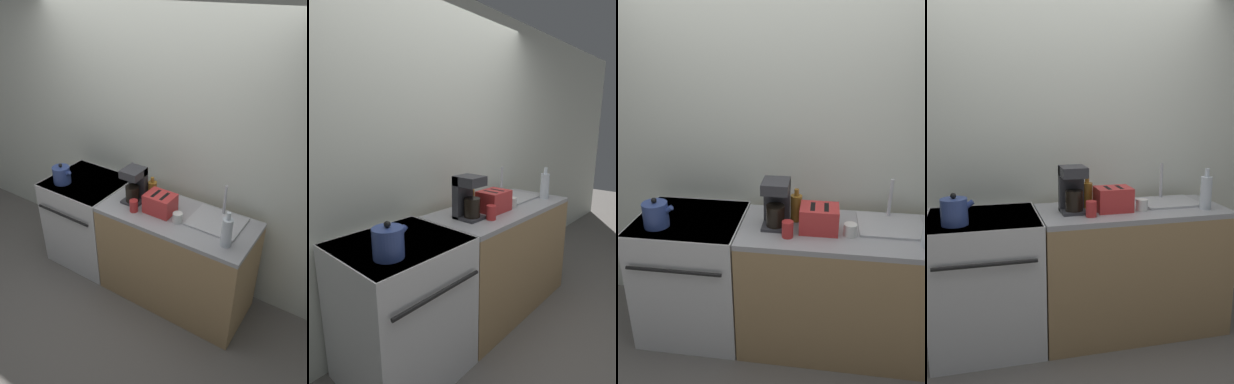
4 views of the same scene
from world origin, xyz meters
TOP-DOWN VIEW (x-y plane):
  - ground_plane at (0.00, 0.00)m, footprint 12.00×12.00m
  - wall_back at (0.00, 0.71)m, footprint 8.00×0.05m
  - stove at (-0.57, 0.33)m, footprint 0.74×0.69m
  - counter_block at (0.48, 0.30)m, footprint 1.34×0.60m
  - kettle at (-0.74, 0.18)m, footprint 0.21×0.16m
  - toaster at (0.32, 0.27)m, footprint 0.25×0.19m
  - coffee_maker at (0.04, 0.31)m, footprint 0.17×0.19m
  - sink_tray at (0.79, 0.40)m, footprint 0.43×0.35m
  - bottle_amber at (0.17, 0.39)m, footprint 0.08×0.08m
  - bottle_clear at (0.97, 0.16)m, footprint 0.08×0.08m
  - cup_red at (0.13, 0.16)m, footprint 0.07×0.07m
  - cup_white at (0.52, 0.23)m, footprint 0.08×0.08m

SIDE VIEW (x-z plane):
  - ground_plane at x=0.00m, z-range 0.00..0.00m
  - counter_block at x=0.48m, z-range 0.00..0.92m
  - stove at x=-0.57m, z-range 0.01..0.93m
  - sink_tray at x=0.79m, z-range 0.80..1.08m
  - cup_white at x=0.52m, z-range 0.92..1.00m
  - cup_red at x=0.13m, z-range 0.92..1.03m
  - toaster at x=0.32m, z-range 0.92..1.09m
  - kettle at x=-0.74m, z-range 0.90..1.11m
  - bottle_amber at x=0.17m, z-range 0.90..1.13m
  - bottle_clear at x=0.97m, z-range 0.90..1.19m
  - coffee_maker at x=0.04m, z-range 0.93..1.25m
  - wall_back at x=0.00m, z-range 0.00..2.60m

